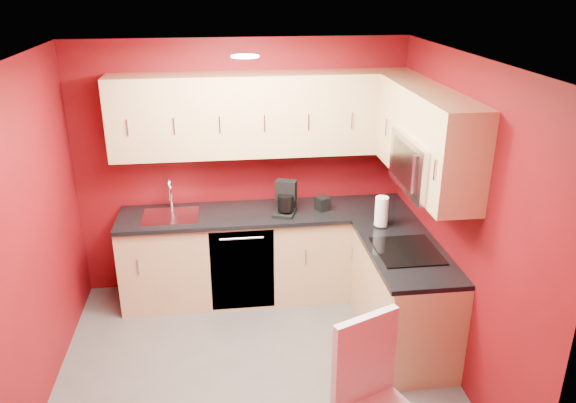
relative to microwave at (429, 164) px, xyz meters
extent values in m
plane|color=#53504E|center=(-1.39, -0.20, -1.66)|extent=(3.20, 3.20, 0.00)
plane|color=white|center=(-1.39, -0.20, 0.84)|extent=(3.20, 3.20, 0.00)
plane|color=maroon|center=(-1.39, 1.30, -0.41)|extent=(3.20, 0.00, 3.20)
plane|color=maroon|center=(-1.39, -1.70, -0.41)|extent=(3.20, 0.00, 3.20)
plane|color=maroon|center=(-2.99, -0.20, -0.41)|extent=(0.00, 3.00, 3.00)
plane|color=maroon|center=(0.21, -0.20, -0.41)|extent=(0.00, 3.00, 3.00)
cube|color=tan|center=(-1.19, 1.00, -1.22)|extent=(2.80, 0.60, 0.87)
cube|color=tan|center=(-0.09, 0.05, -1.22)|extent=(0.60, 1.30, 0.87)
cube|color=black|center=(-1.19, 0.99, -0.77)|extent=(2.80, 0.63, 0.04)
cube|color=black|center=(-0.11, 0.04, -0.77)|extent=(0.63, 1.27, 0.04)
cube|color=tan|center=(-1.19, 1.13, 0.17)|extent=(2.80, 0.35, 0.75)
cube|color=tan|center=(0.03, 0.67, 0.17)|extent=(0.35, 0.57, 0.75)
cube|color=tan|center=(0.03, -0.49, 0.17)|extent=(0.35, 0.22, 0.75)
cube|color=tan|center=(0.03, 0.00, 0.38)|extent=(0.35, 0.76, 0.33)
cube|color=silver|center=(0.01, 0.00, 0.00)|extent=(0.40, 0.76, 0.42)
cube|color=black|center=(-0.18, 0.00, 0.00)|extent=(0.02, 0.62, 0.33)
cylinder|color=silver|center=(-0.20, -0.23, 0.00)|extent=(0.02, 0.02, 0.29)
cube|color=black|center=(-0.11, 0.00, -0.74)|extent=(0.50, 0.55, 0.01)
cube|color=silver|center=(-2.09, 0.98, -0.75)|extent=(0.52, 0.42, 0.02)
cylinder|color=silver|center=(-2.09, 1.18, -0.62)|extent=(0.02, 0.02, 0.26)
torus|color=silver|center=(-2.09, 1.11, -0.49)|extent=(0.02, 0.16, 0.16)
cylinder|color=silver|center=(-2.09, 1.04, -0.55)|extent=(0.02, 0.02, 0.12)
cube|color=black|center=(-1.44, 0.71, -1.22)|extent=(0.60, 0.02, 0.82)
cylinder|color=white|center=(-1.39, 0.10, 0.82)|extent=(0.20, 0.20, 0.01)
camera|label=1|loc=(-1.60, -3.97, 1.36)|focal=35.00mm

